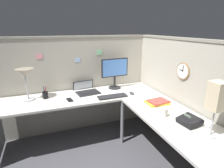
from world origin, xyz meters
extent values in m
plane|color=#47474C|center=(0.00, 0.00, 0.00)|extent=(6.80, 6.80, 0.00)
cube|color=#A8A393|center=(-0.36, 0.87, 0.78)|extent=(2.57, 0.10, 1.55)
cube|color=gray|center=(-0.36, 0.87, 1.56)|extent=(2.57, 0.12, 0.03)
cube|color=#A8A393|center=(0.87, -0.27, 0.78)|extent=(0.10, 2.37, 1.55)
cube|color=gray|center=(0.87, -0.27, 1.56)|extent=(0.12, 2.37, 0.03)
cube|color=beige|center=(-0.38, 0.47, 0.71)|extent=(2.35, 0.66, 0.03)
cube|color=beige|center=(0.47, -0.60, 0.71)|extent=(0.66, 1.49, 0.03)
cylinder|color=slate|center=(0.16, 0.16, 0.35)|extent=(0.05, 0.05, 0.70)
cylinder|color=#232326|center=(0.22, 0.64, 0.74)|extent=(0.20, 0.20, 0.02)
cylinder|color=#232326|center=(0.22, 0.64, 0.84)|extent=(0.04, 0.04, 0.20)
cube|color=#232326|center=(0.22, 0.64, 1.08)|extent=(0.46, 0.06, 0.30)
cube|color=#4C84D8|center=(0.22, 0.62, 1.08)|extent=(0.42, 0.03, 0.26)
cube|color=#232326|center=(-0.25, 0.55, 0.74)|extent=(0.37, 0.28, 0.02)
cube|color=black|center=(-0.25, 0.55, 0.75)|extent=(0.31, 0.22, 0.00)
cube|color=#232326|center=(-0.28, 0.77, 0.77)|extent=(0.35, 0.11, 0.22)
cube|color=silver|center=(-0.28, 0.76, 0.77)|extent=(0.31, 0.09, 0.18)
cube|color=#232326|center=(0.04, 0.26, 0.74)|extent=(0.43, 0.14, 0.02)
ellipsoid|color=#38383D|center=(0.36, 0.28, 0.75)|extent=(0.06, 0.10, 0.03)
cylinder|color=#B7BABF|center=(-1.10, 0.58, 0.74)|extent=(0.17, 0.17, 0.02)
cylinder|color=#B7BABF|center=(-1.10, 0.58, 0.93)|extent=(0.02, 0.02, 0.38)
cone|color=gray|center=(-1.10, 0.58, 1.13)|extent=(0.24, 0.24, 0.09)
cylinder|color=black|center=(-0.87, 0.55, 0.78)|extent=(0.08, 0.08, 0.10)
cylinder|color=#1E1EB2|center=(-0.88, 0.56, 0.84)|extent=(0.01, 0.01, 0.13)
cylinder|color=#B21E1E|center=(-0.86, 0.55, 0.84)|extent=(0.01, 0.01, 0.13)
cylinder|color=#D8591E|center=(-0.87, 0.57, 0.85)|extent=(0.03, 0.03, 0.01)
cube|color=black|center=(-0.56, 0.36, 0.73)|extent=(0.09, 0.15, 0.01)
cube|color=black|center=(0.52, -0.75, 0.77)|extent=(0.21, 0.22, 0.10)
cube|color=#8CA58C|center=(0.52, -0.72, 0.80)|extent=(0.02, 0.09, 0.04)
cube|color=black|center=(0.53, -0.84, 0.79)|extent=(0.19, 0.06, 0.04)
cube|color=yellow|center=(0.52, -0.16, 0.74)|extent=(0.29, 0.22, 0.02)
cube|color=#BF3F38|center=(0.53, -0.17, 0.76)|extent=(0.28, 0.21, 0.02)
cylinder|color=#B7BABF|center=(0.55, -0.99, 0.74)|extent=(0.11, 0.11, 0.01)
cylinder|color=#B7BABF|center=(0.55, -0.99, 0.87)|extent=(0.02, 0.02, 0.27)
cube|color=beige|center=(0.55, -0.99, 1.13)|extent=(0.13, 0.13, 0.26)
cylinder|color=silver|center=(0.38, -0.51, 0.78)|extent=(0.08, 0.08, 0.10)
cylinder|color=olive|center=(0.82, -0.26, 1.17)|extent=(0.03, 0.22, 0.22)
cylinder|color=white|center=(0.80, -0.26, 1.17)|extent=(0.00, 0.19, 0.19)
cube|color=black|center=(0.80, -0.24, 1.18)|extent=(0.00, 0.06, 0.01)
cube|color=black|center=(0.80, -0.27, 1.20)|extent=(0.00, 0.01, 0.08)
cube|color=pink|center=(-0.90, 0.82, 1.29)|extent=(0.09, 0.00, 0.08)
cube|color=#99B7E5|center=(-0.34, 0.82, 1.21)|extent=(0.09, 0.00, 0.07)
cube|color=#8CCC99|center=(0.02, 0.82, 1.31)|extent=(0.09, 0.00, 0.09)
camera|label=1|loc=(-0.84, -2.08, 1.71)|focal=29.39mm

